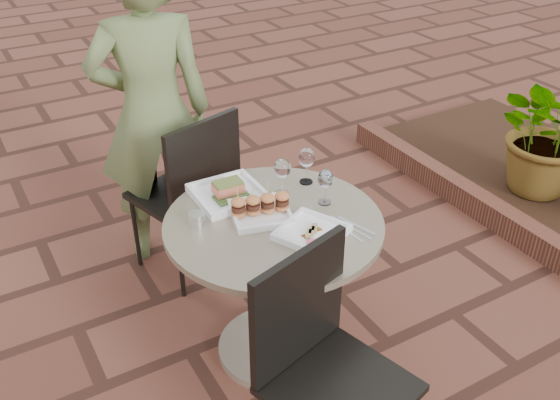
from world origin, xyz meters
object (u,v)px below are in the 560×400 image
chair_near (320,354)px  plate_salmon (229,193)px  cafe_table (274,268)px  plate_sliders (260,208)px  plate_tuna (312,232)px  chair_far (193,185)px  diner (153,114)px

chair_near → plate_salmon: chair_near is taller
cafe_table → plate_salmon: (-0.08, 0.25, 0.27)m
plate_salmon → plate_sliders: size_ratio=1.00×
plate_salmon → plate_tuna: 0.45m
chair_far → plate_salmon: 0.51m
plate_tuna → chair_far: bearing=99.1°
diner → chair_near: bearing=103.8°
diner → plate_salmon: diner is taller
diner → cafe_table: bearing=111.6°
cafe_table → chair_near: size_ratio=0.97×
plate_salmon → chair_far: bearing=88.0°
plate_salmon → plate_tuna: bearing=-69.3°
chair_near → plate_sliders: 0.67m
plate_sliders → plate_salmon: bearing=104.9°
cafe_table → diner: 1.07m
chair_near → plate_salmon: 0.85m
chair_near → diner: size_ratio=0.55×
diner → chair_far: bearing=118.6°
cafe_table → plate_tuna: plate_tuna is taller
chair_near → diner: diner is taller
cafe_table → plate_salmon: 0.38m
chair_far → diner: diner is taller
cafe_table → plate_salmon: size_ratio=3.12×
plate_tuna → diner: bearing=100.5°
chair_far → plate_sliders: bearing=76.5°
plate_sliders → chair_far: bearing=93.0°
cafe_table → plate_sliders: size_ratio=3.12×
cafe_table → chair_far: bearing=95.0°
cafe_table → chair_near: chair_near is taller
chair_near → plate_sliders: bearing=64.3°
plate_sliders → chair_near: bearing=-99.8°
plate_tuna → plate_sliders: bearing=115.4°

